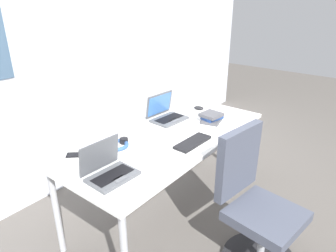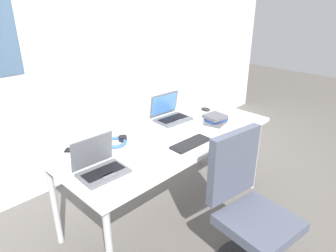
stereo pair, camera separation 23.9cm
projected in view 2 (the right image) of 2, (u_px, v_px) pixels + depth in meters
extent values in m
plane|color=#56514C|center=(168.00, 211.00, 2.72)|extent=(12.00, 12.00, 0.00)
cube|color=silver|center=(85.00, 47.00, 2.90)|extent=(6.00, 0.12, 2.60)
cube|color=white|center=(168.00, 137.00, 2.43)|extent=(1.80, 0.80, 0.03)
cylinder|color=#B2B5BA|center=(255.00, 156.00, 2.91)|extent=(0.04, 0.04, 0.71)
cylinder|color=#B2B5BA|center=(55.00, 204.00, 2.24)|extent=(0.04, 0.04, 0.71)
cylinder|color=#B2B5BA|center=(199.00, 135.00, 3.34)|extent=(0.04, 0.04, 0.71)
cylinder|color=white|center=(201.00, 102.00, 3.14)|extent=(0.12, 0.12, 0.02)
cylinder|color=white|center=(202.00, 85.00, 3.07)|extent=(0.02, 0.02, 0.34)
cylinder|color=white|center=(206.00, 69.00, 2.98)|extent=(0.01, 0.08, 0.01)
cone|color=white|center=(209.00, 70.00, 2.95)|extent=(0.07, 0.09, 0.09)
cube|color=#515459|center=(103.00, 173.00, 1.89)|extent=(0.30, 0.21, 0.02)
cube|color=black|center=(103.00, 171.00, 1.89)|extent=(0.26, 0.12, 0.00)
cube|color=#595B60|center=(109.00, 176.00, 1.85)|extent=(0.08, 0.05, 0.00)
cube|color=#515459|center=(92.00, 151.00, 1.93)|extent=(0.29, 0.05, 0.20)
cube|color=black|center=(93.00, 151.00, 1.92)|extent=(0.26, 0.04, 0.17)
cube|color=#515459|center=(173.00, 120.00, 2.70)|extent=(0.32, 0.23, 0.02)
cube|color=black|center=(173.00, 118.00, 2.69)|extent=(0.27, 0.13, 0.00)
cube|color=#595B60|center=(178.00, 120.00, 2.65)|extent=(0.09, 0.05, 0.00)
cube|color=#515459|center=(164.00, 104.00, 2.74)|extent=(0.30, 0.06, 0.21)
cube|color=#3F72BF|center=(164.00, 104.00, 2.73)|extent=(0.27, 0.05, 0.17)
cube|color=black|center=(191.00, 143.00, 2.27)|extent=(0.33, 0.13, 0.02)
ellipsoid|color=black|center=(206.00, 109.00, 2.92)|extent=(0.08, 0.11, 0.03)
cube|color=black|center=(75.00, 150.00, 2.18)|extent=(0.14, 0.14, 0.01)
torus|color=#335999|center=(115.00, 142.00, 2.27)|extent=(0.18, 0.18, 0.03)
cylinder|color=black|center=(106.00, 145.00, 2.22)|extent=(0.06, 0.06, 0.04)
cylinder|color=black|center=(123.00, 139.00, 2.32)|extent=(0.06, 0.06, 0.04)
cube|color=#4C4C51|center=(215.00, 122.00, 2.63)|extent=(0.21, 0.19, 0.03)
cube|color=navy|center=(216.00, 119.00, 2.63)|extent=(0.19, 0.15, 0.02)
cube|color=#4C4C51|center=(215.00, 116.00, 2.62)|extent=(0.18, 0.18, 0.03)
cylinder|color=#A5A8AD|center=(255.00, 247.00, 2.05)|extent=(0.05, 0.05, 0.34)
cube|color=#474C5B|center=(259.00, 223.00, 1.97)|extent=(0.50, 0.50, 0.07)
cube|color=#474C5B|center=(233.00, 165.00, 2.03)|extent=(0.42, 0.12, 0.48)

